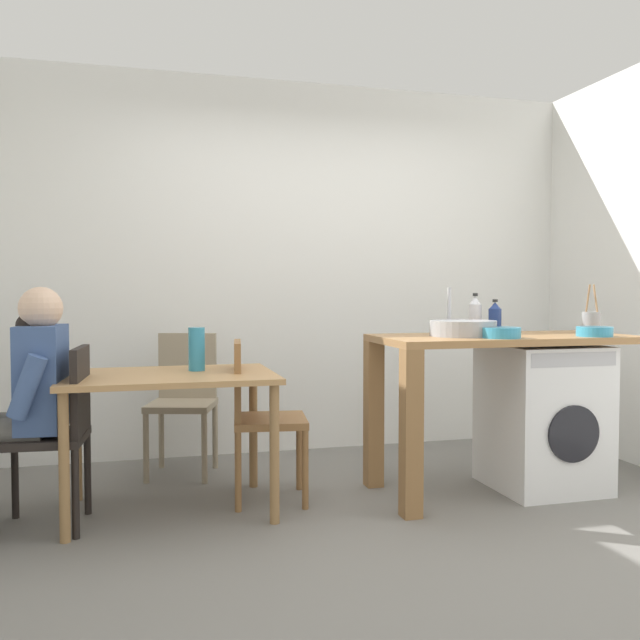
{
  "coord_description": "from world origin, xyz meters",
  "views": [
    {
      "loc": [
        -1.13,
        -3.12,
        1.18
      ],
      "look_at": [
        -0.18,
        0.45,
        1.02
      ],
      "focal_mm": 37.73,
      "sensor_mm": 36.0,
      "label": 1
    }
  ],
  "objects_px": {
    "washing_machine": "(542,416)",
    "bottle_squat_brown": "(495,318)",
    "utensil_crock": "(591,322)",
    "bottle_tall_green": "(475,315)",
    "chair_opposite": "(257,411)",
    "seated_person": "(24,394)",
    "mixing_bowl": "(501,332)",
    "colander": "(594,331)",
    "vase": "(197,349)",
    "dining_table": "(170,392)",
    "chair_person_seat": "(59,426)",
    "chair_spare_by_wall": "(184,395)"
  },
  "relations": [
    {
      "from": "chair_opposite",
      "to": "colander",
      "type": "distance_m",
      "value": 1.97
    },
    {
      "from": "chair_person_seat",
      "to": "colander",
      "type": "distance_m",
      "value": 2.94
    },
    {
      "from": "seated_person",
      "to": "utensil_crock",
      "type": "bearing_deg",
      "value": -85.18
    },
    {
      "from": "vase",
      "to": "utensil_crock",
      "type": "bearing_deg",
      "value": -4.33
    },
    {
      "from": "bottle_squat_brown",
      "to": "vase",
      "type": "xyz_separation_m",
      "value": [
        -1.81,
        0.02,
        -0.15
      ]
    },
    {
      "from": "chair_spare_by_wall",
      "to": "colander",
      "type": "bearing_deg",
      "value": 169.79
    },
    {
      "from": "seated_person",
      "to": "colander",
      "type": "height_order",
      "value": "seated_person"
    },
    {
      "from": "seated_person",
      "to": "washing_machine",
      "type": "relative_size",
      "value": 1.4
    },
    {
      "from": "chair_opposite",
      "to": "chair_person_seat",
      "type": "bearing_deg",
      "value": -72.82
    },
    {
      "from": "washing_machine",
      "to": "vase",
      "type": "bearing_deg",
      "value": 173.42
    },
    {
      "from": "bottle_tall_green",
      "to": "seated_person",
      "type": "bearing_deg",
      "value": -174.93
    },
    {
      "from": "bottle_tall_green",
      "to": "colander",
      "type": "distance_m",
      "value": 0.7
    },
    {
      "from": "seated_person",
      "to": "colander",
      "type": "xyz_separation_m",
      "value": [
        3.06,
        -0.26,
        0.28
      ]
    },
    {
      "from": "bottle_squat_brown",
      "to": "colander",
      "type": "relative_size",
      "value": 1.04
    },
    {
      "from": "chair_person_seat",
      "to": "bottle_squat_brown",
      "type": "bearing_deg",
      "value": -81.24
    },
    {
      "from": "chair_person_seat",
      "to": "vase",
      "type": "bearing_deg",
      "value": -68.92
    },
    {
      "from": "seated_person",
      "to": "utensil_crock",
      "type": "distance_m",
      "value": 3.26
    },
    {
      "from": "dining_table",
      "to": "chair_opposite",
      "type": "bearing_deg",
      "value": 7.21
    },
    {
      "from": "chair_person_seat",
      "to": "vase",
      "type": "relative_size",
      "value": 3.77
    },
    {
      "from": "chair_opposite",
      "to": "colander",
      "type": "xyz_separation_m",
      "value": [
        1.88,
        -0.41,
        0.44
      ]
    },
    {
      "from": "seated_person",
      "to": "colander",
      "type": "relative_size",
      "value": 6.0
    },
    {
      "from": "colander",
      "to": "washing_machine",
      "type": "bearing_deg",
      "value": 130.74
    },
    {
      "from": "dining_table",
      "to": "utensil_crock",
      "type": "bearing_deg",
      "value": -1.82
    },
    {
      "from": "bottle_tall_green",
      "to": "bottle_squat_brown",
      "type": "xyz_separation_m",
      "value": [
        0.1,
        -0.06,
        -0.02
      ]
    },
    {
      "from": "dining_table",
      "to": "seated_person",
      "type": "distance_m",
      "value": 0.71
    },
    {
      "from": "vase",
      "to": "bottle_squat_brown",
      "type": "bearing_deg",
      "value": -0.74
    },
    {
      "from": "chair_person_seat",
      "to": "mixing_bowl",
      "type": "relative_size",
      "value": 4.19
    },
    {
      "from": "chair_person_seat",
      "to": "utensil_crock",
      "type": "bearing_deg",
      "value": -84.93
    },
    {
      "from": "washing_machine",
      "to": "bottle_squat_brown",
      "type": "bearing_deg",
      "value": 134.14
    },
    {
      "from": "washing_machine",
      "to": "chair_spare_by_wall",
      "type": "bearing_deg",
      "value": 156.16
    },
    {
      "from": "bottle_squat_brown",
      "to": "utensil_crock",
      "type": "distance_m",
      "value": 0.59
    },
    {
      "from": "washing_machine",
      "to": "bottle_squat_brown",
      "type": "height_order",
      "value": "bottle_squat_brown"
    },
    {
      "from": "chair_person_seat",
      "to": "mixing_bowl",
      "type": "distance_m",
      "value": 2.37
    },
    {
      "from": "seated_person",
      "to": "vase",
      "type": "relative_size",
      "value": 5.03
    },
    {
      "from": "dining_table",
      "to": "mixing_bowl",
      "type": "bearing_deg",
      "value": -10.57
    },
    {
      "from": "mixing_bowl",
      "to": "colander",
      "type": "height_order",
      "value": "mixing_bowl"
    },
    {
      "from": "chair_opposite",
      "to": "washing_machine",
      "type": "bearing_deg",
      "value": 91.43
    },
    {
      "from": "washing_machine",
      "to": "utensil_crock",
      "type": "bearing_deg",
      "value": 8.1
    },
    {
      "from": "seated_person",
      "to": "vase",
      "type": "bearing_deg",
      "value": -72.7
    },
    {
      "from": "chair_person_seat",
      "to": "seated_person",
      "type": "xyz_separation_m",
      "value": [
        -0.16,
        0.01,
        0.16
      ]
    },
    {
      "from": "washing_machine",
      "to": "colander",
      "type": "distance_m",
      "value": 0.59
    },
    {
      "from": "chair_opposite",
      "to": "chair_spare_by_wall",
      "type": "xyz_separation_m",
      "value": [
        -0.36,
        0.71,
        0.0
      ]
    },
    {
      "from": "mixing_bowl",
      "to": "colander",
      "type": "bearing_deg",
      "value": -1.96
    },
    {
      "from": "chair_opposite",
      "to": "utensil_crock",
      "type": "bearing_deg",
      "value": 94.04
    },
    {
      "from": "chair_opposite",
      "to": "utensil_crock",
      "type": "distance_m",
      "value": 2.12
    },
    {
      "from": "seated_person",
      "to": "utensil_crock",
      "type": "height_order",
      "value": "utensil_crock"
    },
    {
      "from": "chair_opposite",
      "to": "vase",
      "type": "relative_size",
      "value": 3.77
    },
    {
      "from": "bottle_tall_green",
      "to": "chair_opposite",
      "type": "bearing_deg",
      "value": -176.93
    },
    {
      "from": "dining_table",
      "to": "chair_person_seat",
      "type": "xyz_separation_m",
      "value": [
        -0.55,
        -0.11,
        -0.14
      ]
    },
    {
      "from": "washing_machine",
      "to": "utensil_crock",
      "type": "xyz_separation_m",
      "value": [
        0.37,
        0.05,
        0.56
      ]
    }
  ]
}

